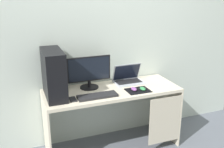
# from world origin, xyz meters

# --- Properties ---
(ground_plane) EXTENTS (8.00, 8.00, 0.00)m
(ground_plane) POSITION_xyz_m (0.00, 0.00, 0.00)
(ground_plane) COLOR slate
(wall_back) EXTENTS (4.00, 0.05, 2.60)m
(wall_back) POSITION_xyz_m (0.00, 0.33, 1.30)
(wall_back) COLOR beige
(wall_back) RESTS_ON ground_plane
(desk) EXTENTS (1.52, 0.58, 0.74)m
(desk) POSITION_xyz_m (0.02, -0.01, 0.60)
(desk) COLOR beige
(desk) RESTS_ON ground_plane
(pc_tower) EXTENTS (0.19, 0.48, 0.49)m
(pc_tower) POSITION_xyz_m (-0.63, 0.03, 0.99)
(pc_tower) COLOR black
(pc_tower) RESTS_ON desk
(monitor) EXTENTS (0.50, 0.21, 0.37)m
(monitor) POSITION_xyz_m (-0.22, 0.13, 0.93)
(monitor) COLOR black
(monitor) RESTS_ON desk
(laptop) EXTENTS (0.34, 0.24, 0.23)m
(laptop) POSITION_xyz_m (0.26, 0.15, 0.79)
(laptop) COLOR #B7BCC6
(laptop) RESTS_ON desk
(keyboard) EXTENTS (0.42, 0.14, 0.02)m
(keyboard) POSITION_xyz_m (-0.22, -0.15, 0.75)
(keyboard) COLOR #232326
(keyboard) RESTS_ON desk
(mousepad) EXTENTS (0.26, 0.20, 0.00)m
(mousepad) POSITION_xyz_m (0.25, -0.14, 0.74)
(mousepad) COLOR black
(mousepad) RESTS_ON desk
(mouse_left) EXTENTS (0.06, 0.10, 0.03)m
(mouse_left) POSITION_xyz_m (0.21, -0.13, 0.76)
(mouse_left) COLOR #8C4C99
(mouse_left) RESTS_ON mousepad
(mouse_right) EXTENTS (0.06, 0.10, 0.03)m
(mouse_right) POSITION_xyz_m (0.30, -0.16, 0.76)
(mouse_right) COLOR #338C4C
(mouse_right) RESTS_ON mousepad
(cell_phone) EXTENTS (0.07, 0.13, 0.01)m
(cell_phone) POSITION_xyz_m (-0.48, -0.13, 0.75)
(cell_phone) COLOR #232326
(cell_phone) RESTS_ON desk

